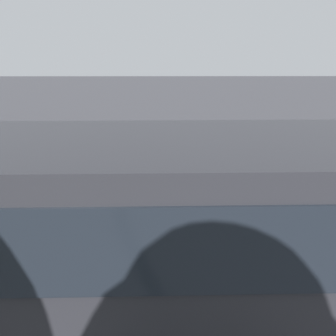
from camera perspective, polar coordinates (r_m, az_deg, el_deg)
name	(u,v)px	position (r m, az deg, el deg)	size (l,w,h in m)	color
ground_plane	(174,203)	(11.03, 0.96, -5.17)	(80.00, 80.00, 0.00)	#38383D
tour_bus	(255,251)	(5.58, 12.89, -12.04)	(9.66, 2.72, 3.25)	#26262B
spectator_far_left	(306,204)	(8.84, 19.83, -5.13)	(0.57, 0.38, 1.77)	black
spectator_left	(256,208)	(8.29, 13.02, -5.81)	(0.58, 0.37, 1.81)	#473823
spectator_centre	(194,206)	(8.35, 3.94, -5.62)	(0.57, 0.34, 1.71)	#473823
spectator_right	(148,205)	(8.36, -2.97, -5.50)	(0.58, 0.34, 1.74)	#473823
spectator_far_right	(98,205)	(8.43, -10.38, -5.52)	(0.58, 0.36, 1.75)	black
parked_motorcycle_silver	(48,240)	(8.49, -17.41, -10.16)	(2.05, 0.58, 0.99)	black
stunt_motorcycle	(97,153)	(13.90, -10.53, 2.28)	(2.04, 0.66, 1.23)	black
traffic_cone	(180,157)	(14.15, 1.87, 1.58)	(0.34, 0.34, 0.63)	orange
bay_line_a	(288,193)	(12.22, 17.42, -3.62)	(0.21, 3.99, 0.01)	white
bay_line_b	(203,194)	(11.69, 5.26, -3.81)	(0.21, 4.17, 0.01)	white
bay_line_c	(118,194)	(11.72, -7.42, -3.84)	(0.22, 4.65, 0.01)	white
bay_line_d	(33,194)	(12.30, -19.47, -3.68)	(0.20, 3.56, 0.01)	white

